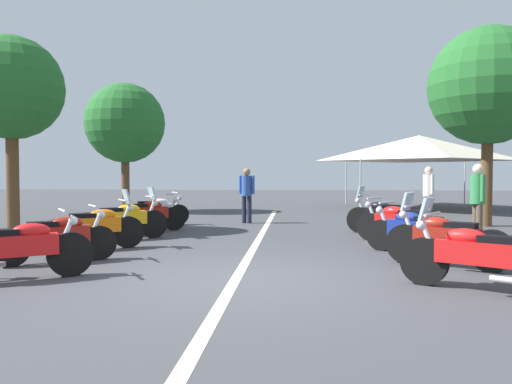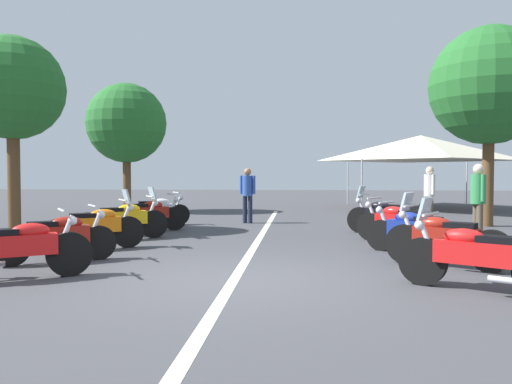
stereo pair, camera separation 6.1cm
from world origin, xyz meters
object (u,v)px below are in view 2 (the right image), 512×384
object	(u,v)px
motorcycle_right_row_3	(401,222)
bystander_0	(478,196)
motorcycle_left_row_4	(147,214)
motorcycle_left_row_1	(58,237)
motorcycle_left_row_3	(123,219)
roadside_tree_0	(489,86)
motorcycle_right_row_1	(444,239)
bystander_1	(430,191)
bystander_2	(248,191)
motorcycle_right_row_2	(416,231)
roadside_tree_1	(12,89)
motorcycle_left_row_5	(155,210)
event_tent	(421,148)
motorcycle_left_row_0	(19,248)
motorcycle_left_row_2	(96,226)
motorcycle_right_row_0	(476,256)
roadside_tree_2	(126,124)

from	to	relation	value
motorcycle_right_row_3	bystander_0	xyz separation A→B (m)	(0.16, -1.71, 0.58)
motorcycle_left_row_4	motorcycle_right_row_3	size ratio (longest dim) A/B	1.06
motorcycle_left_row_1	motorcycle_left_row_3	distance (m)	3.06
roadside_tree_0	motorcycle_right_row_1	bearing A→B (deg)	155.53
motorcycle_left_row_4	bystander_1	distance (m)	8.20
motorcycle_left_row_3	bystander_0	xyz separation A→B (m)	(0.16, -8.03, 0.56)
bystander_2	motorcycle_right_row_2	bearing A→B (deg)	-126.51
bystander_1	roadside_tree_1	distance (m)	11.94
motorcycle_left_row_5	motorcycle_right_row_2	xyz separation A→B (m)	(-4.76, -6.44, 0.00)
motorcycle_left_row_4	event_tent	distance (m)	13.53
motorcycle_left_row_1	bystander_1	xyz separation A→B (m)	(7.02, -7.99, 0.58)
motorcycle_right_row_2	event_tent	world-z (taller)	event_tent
motorcycle_left_row_0	motorcycle_left_row_2	bearing A→B (deg)	58.22
motorcycle_left_row_0	bystander_2	distance (m)	9.05
roadside_tree_0	event_tent	bearing A→B (deg)	1.52
motorcycle_left_row_3	motorcycle_right_row_0	world-z (taller)	motorcycle_left_row_3
roadside_tree_0	roadside_tree_2	bearing A→B (deg)	70.04
motorcycle_left_row_3	motorcycle_left_row_5	bearing A→B (deg)	58.76
motorcycle_left_row_5	bystander_1	world-z (taller)	bystander_1
motorcycle_right_row_3	roadside_tree_1	distance (m)	10.35
bystander_2	motorcycle_left_row_0	bearing A→B (deg)	-175.60
motorcycle_left_row_4	motorcycle_right_row_1	distance (m)	7.91
bystander_2	motorcycle_left_row_2	bearing A→B (deg)	176.41
motorcycle_left_row_1	roadside_tree_0	size ratio (longest dim) A/B	0.31
motorcycle_left_row_1	motorcycle_right_row_2	distance (m)	6.54
motorcycle_right_row_1	motorcycle_right_row_2	bearing A→B (deg)	-51.06
bystander_1	motorcycle_right_row_0	bearing A→B (deg)	-113.21
motorcycle_left_row_5	motorcycle_right_row_0	distance (m)	10.22
motorcycle_left_row_1	roadside_tree_0	distance (m)	12.38
motorcycle_left_row_1	motorcycle_left_row_2	world-z (taller)	motorcycle_left_row_2
motorcycle_left_row_1	motorcycle_right_row_0	bearing A→B (deg)	-47.87
motorcycle_right_row_2	bystander_1	size ratio (longest dim) A/B	1.02
motorcycle_left_row_0	bystander_2	world-z (taller)	bystander_2
motorcycle_left_row_1	motorcycle_left_row_5	distance (m)	6.25
motorcycle_right_row_1	roadside_tree_2	bearing A→B (deg)	-17.59
motorcycle_right_row_3	bystander_2	world-z (taller)	bystander_2
motorcycle_left_row_1	bystander_1	bearing A→B (deg)	7.51
motorcycle_left_row_5	motorcycle_right_row_3	distance (m)	7.21
bystander_1	event_tent	distance (m)	7.64
motorcycle_left_row_1	motorcycle_left_row_5	world-z (taller)	motorcycle_left_row_5
motorcycle_left_row_3	event_tent	bearing A→B (deg)	16.60
motorcycle_left_row_2	motorcycle_right_row_0	world-z (taller)	motorcycle_right_row_0
motorcycle_left_row_0	bystander_0	distance (m)	9.24
motorcycle_left_row_2	motorcycle_left_row_5	bearing A→B (deg)	59.08
bystander_0	event_tent	world-z (taller)	event_tent
motorcycle_right_row_2	roadside_tree_0	distance (m)	7.28
motorcycle_right_row_0	bystander_0	world-z (taller)	bystander_0
motorcycle_left_row_5	motorcycle_right_row_2	world-z (taller)	same
motorcycle_left_row_1	motorcycle_left_row_5	xyz separation A→B (m)	(6.25, 0.07, 0.00)
bystander_2	roadside_tree_1	world-z (taller)	roadside_tree_1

